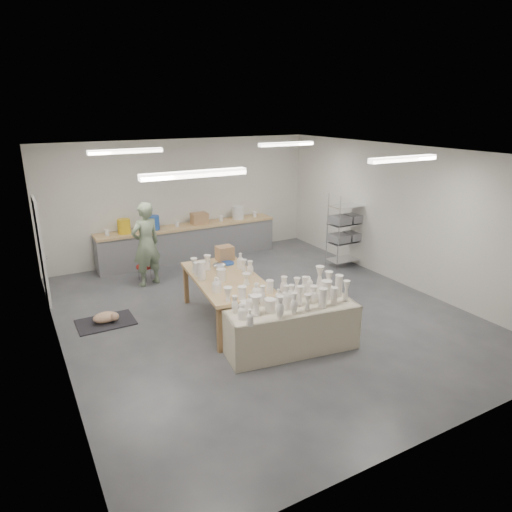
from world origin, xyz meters
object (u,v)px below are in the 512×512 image
work_table (225,276)px  red_stool (145,267)px  drying_table (288,322)px  potter (146,244)px

work_table → red_stool: (-0.77, 2.59, -0.52)m
drying_table → red_stool: (-1.21, 4.05, -0.11)m
drying_table → work_table: bearing=115.0°
drying_table → potter: potter is taller
work_table → potter: (-0.77, 2.32, 0.09)m
drying_table → work_table: work_table is taller
potter → work_table: bearing=91.7°
red_stool → drying_table: bearing=-73.4°
drying_table → potter: size_ratio=1.22×
drying_table → potter: 4.00m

